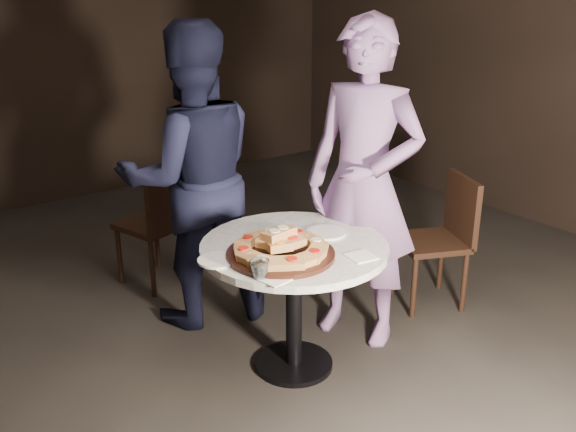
{
  "coord_description": "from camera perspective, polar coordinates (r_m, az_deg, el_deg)",
  "views": [
    {
      "loc": [
        -1.65,
        -2.14,
        1.9
      ],
      "look_at": [
        0.11,
        0.16,
        0.82
      ],
      "focal_mm": 40.0,
      "sensor_mm": 36.0,
      "label": 1
    }
  ],
  "objects": [
    {
      "name": "diner_teal",
      "position": [
        3.39,
        6.73,
        2.72
      ],
      "size": [
        0.63,
        0.75,
        1.75
      ],
      "primitive_type": "imported",
      "rotation": [
        0.0,
        0.0,
        -1.17
      ],
      "color": "slate",
      "rests_on": "ground"
    },
    {
      "name": "diner_navy",
      "position": [
        3.6,
        -8.5,
        3.34
      ],
      "size": [
        0.98,
        0.86,
        1.7
      ],
      "primitive_type": "imported",
      "rotation": [
        0.0,
        0.0,
        2.85
      ],
      "color": "black",
      "rests_on": "ground"
    },
    {
      "name": "napkin_far",
      "position": [
        2.98,
        6.5,
        -3.6
      ],
      "size": [
        0.14,
        0.14,
        0.01
      ],
      "primitive_type": "cube",
      "rotation": [
        0.0,
        0.0,
        -0.15
      ],
      "color": "white",
      "rests_on": "table"
    },
    {
      "name": "napkin_near",
      "position": [
        2.74,
        -1.2,
        -5.66
      ],
      "size": [
        0.13,
        0.13,
        0.01
      ],
      "primitive_type": "cube",
      "rotation": [
        0.0,
        0.0,
        0.14
      ],
      "color": "white",
      "rests_on": "table"
    },
    {
      "name": "water_glass",
      "position": [
        2.75,
        -2.53,
        -4.76
      ],
      "size": [
        0.09,
        0.09,
        0.08
      ],
      "primitive_type": "imported",
      "rotation": [
        0.0,
        0.0,
        -0.04
      ],
      "color": "silver",
      "rests_on": "table"
    },
    {
      "name": "chair_far",
      "position": [
        4.15,
        -11.26,
        -0.18
      ],
      "size": [
        0.46,
        0.48,
        0.8
      ],
      "rotation": [
        0.0,
        0.0,
        3.4
      ],
      "color": "black",
      "rests_on": "ground"
    },
    {
      "name": "plate_right",
      "position": [
        3.23,
        3.42,
        -1.47
      ],
      "size": [
        0.26,
        0.26,
        0.01
      ],
      "primitive_type": "cylinder",
      "rotation": [
        0.0,
        0.0,
        -0.38
      ],
      "color": "white",
      "rests_on": "table"
    },
    {
      "name": "plate_left",
      "position": [
        2.93,
        -6.27,
        -3.92
      ],
      "size": [
        0.22,
        0.22,
        0.01
      ],
      "primitive_type": "cylinder",
      "rotation": [
        0.0,
        0.0,
        -0.22
      ],
      "color": "white",
      "rests_on": "table"
    },
    {
      "name": "focaccia_pile",
      "position": [
        2.95,
        -0.69,
        -2.64
      ],
      "size": [
        0.45,
        0.45,
        0.12
      ],
      "rotation": [
        0.0,
        0.0,
        0.43
      ],
      "color": "#B67D46",
      "rests_on": "serving_board"
    },
    {
      "name": "floor",
      "position": [
        3.3,
        0.16,
        -14.65
      ],
      "size": [
        7.0,
        7.0,
        0.0
      ],
      "primitive_type": "plane",
      "color": "black",
      "rests_on": "ground"
    },
    {
      "name": "table",
      "position": [
        3.15,
        0.55,
        -4.64
      ],
      "size": [
        0.97,
        0.97,
        0.69
      ],
      "rotation": [
        0.0,
        0.0,
        -0.07
      ],
      "color": "black",
      "rests_on": "ground"
    },
    {
      "name": "serving_board",
      "position": [
        2.96,
        -0.67,
        -3.42
      ],
      "size": [
        0.65,
        0.65,
        0.02
      ],
      "primitive_type": "cylinder",
      "rotation": [
        0.0,
        0.0,
        0.37
      ],
      "color": "black",
      "rests_on": "table"
    },
    {
      "name": "chair_right",
      "position": [
        3.97,
        13.72,
        -1.37
      ],
      "size": [
        0.51,
        0.5,
        0.8
      ],
      "rotation": [
        0.0,
        0.0,
        -2.0
      ],
      "color": "black",
      "rests_on": "ground"
    }
  ]
}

